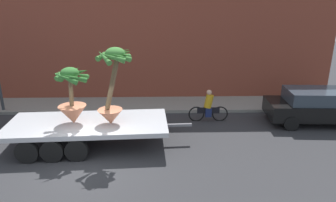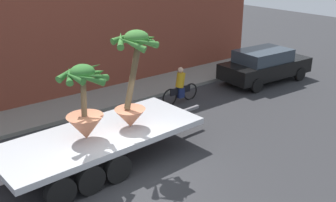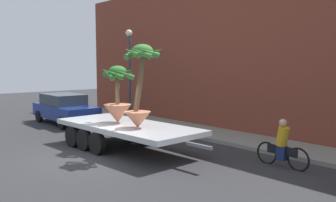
# 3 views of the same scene
# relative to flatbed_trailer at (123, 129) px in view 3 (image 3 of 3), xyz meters

# --- Properties ---
(ground_plane) EXTENTS (60.00, 60.00, 0.00)m
(ground_plane) POSITION_rel_flatbed_trailer_xyz_m (0.47, -1.61, -0.77)
(ground_plane) COLOR #2D2D30
(sidewalk) EXTENTS (24.00, 2.20, 0.15)m
(sidewalk) POSITION_rel_flatbed_trailer_xyz_m (0.47, 4.49, -0.70)
(sidewalk) COLOR gray
(sidewalk) RESTS_ON ground
(building_facade) EXTENTS (24.00, 1.20, 7.30)m
(building_facade) POSITION_rel_flatbed_trailer_xyz_m (0.47, 6.19, 2.88)
(building_facade) COLOR brown
(building_facade) RESTS_ON ground
(flatbed_trailer) EXTENTS (7.09, 2.79, 0.98)m
(flatbed_trailer) POSITION_rel_flatbed_trailer_xyz_m (0.00, 0.00, 0.00)
(flatbed_trailer) COLOR #B7BABF
(flatbed_trailer) RESTS_ON ground
(potted_palm_rear) EXTENTS (1.37, 1.35, 2.88)m
(potted_palm_rear) POSITION_rel_flatbed_trailer_xyz_m (1.31, -0.17, 1.64)
(potted_palm_rear) COLOR #C17251
(potted_palm_rear) RESTS_ON flatbed_trailer
(potted_palm_middle) EXTENTS (1.35, 1.44, 2.15)m
(potted_palm_middle) POSITION_rel_flatbed_trailer_xyz_m (-0.23, -0.07, 1.12)
(potted_palm_middle) COLOR #C17251
(potted_palm_middle) RESTS_ON flatbed_trailer
(cyclist) EXTENTS (1.84, 0.34, 1.54)m
(cyclist) POSITION_rel_flatbed_trailer_xyz_m (5.24, 2.37, -0.10)
(cyclist) COLOR black
(cyclist) RESTS_ON ground
(trailing_car) EXTENTS (4.63, 1.98, 1.58)m
(trailing_car) POSITION_rel_flatbed_trailer_xyz_m (-6.93, 0.96, 0.06)
(trailing_car) COLOR navy
(trailing_car) RESTS_ON ground
(street_lamp) EXTENTS (0.36, 0.36, 4.83)m
(street_lamp) POSITION_rel_flatbed_trailer_xyz_m (-4.82, 3.69, 2.46)
(street_lamp) COLOR #383D42
(street_lamp) RESTS_ON sidewalk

